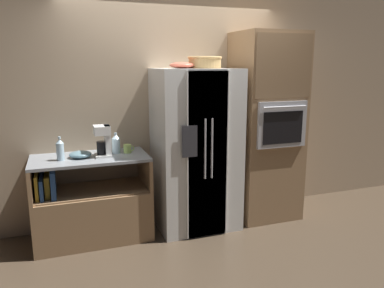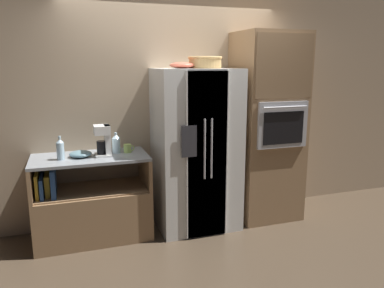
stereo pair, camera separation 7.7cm
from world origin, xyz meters
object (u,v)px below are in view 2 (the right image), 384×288
object	(u,v)px
refrigerator	(196,150)
coffee_maker	(104,139)
bottle_short	(116,143)
mixing_bowl	(80,154)
fruit_bowl	(182,65)
mug	(128,148)
wall_oven	(267,127)
wicker_basket	(205,62)
bottle_tall	(60,149)

from	to	relation	value
refrigerator	coffee_maker	distance (m)	1.02
bottle_short	mixing_bowl	bearing A→B (deg)	-169.87
coffee_maker	refrigerator	bearing A→B (deg)	-1.02
coffee_maker	mixing_bowl	bearing A→B (deg)	173.27
fruit_bowl	mug	distance (m)	1.07
wall_oven	coffee_maker	bearing A→B (deg)	-179.91
mug	wicker_basket	bearing A→B (deg)	-6.22
bottle_tall	mug	bearing A→B (deg)	7.90
bottle_short	mug	xyz separation A→B (m)	(0.12, -0.02, -0.06)
mixing_bowl	coffee_maker	size ratio (longest dim) A/B	0.70
wicker_basket	mixing_bowl	distance (m)	1.64
bottle_short	mug	bearing A→B (deg)	-9.14
refrigerator	wicker_basket	world-z (taller)	wicker_basket
mug	coffee_maker	bearing A→B (deg)	-163.23
bottle_tall	bottle_short	xyz separation A→B (m)	(0.57, 0.11, -0.00)
wall_oven	wicker_basket	size ratio (longest dim) A/B	5.93
mug	bottle_short	bearing A→B (deg)	170.86
mixing_bowl	coffee_maker	bearing A→B (deg)	-6.73
wicker_basket	mug	world-z (taller)	wicker_basket
wicker_basket	mug	xyz separation A→B (m)	(-0.85, 0.09, -0.92)
wall_oven	mixing_bowl	bearing A→B (deg)	179.32
mug	wall_oven	bearing A→B (deg)	-2.53
wicker_basket	fruit_bowl	bearing A→B (deg)	-176.50
bottle_short	mug	size ratio (longest dim) A/B	1.92
bottle_short	coffee_maker	bearing A→B (deg)	-144.16
wicker_basket	bottle_tall	xyz separation A→B (m)	(-1.54, -0.00, -0.86)
coffee_maker	wall_oven	bearing A→B (deg)	0.09
mixing_bowl	coffee_maker	world-z (taller)	coffee_maker
bottle_tall	bottle_short	bearing A→B (deg)	11.45
wicker_basket	mixing_bowl	world-z (taller)	wicker_basket
mug	coffee_maker	xyz separation A→B (m)	(-0.25, -0.08, 0.13)
refrigerator	bottle_tall	size ratio (longest dim) A/B	7.44
wall_oven	wicker_basket	bearing A→B (deg)	-178.58
wicker_basket	bottle_tall	size ratio (longest dim) A/B	1.54
refrigerator	coffee_maker	world-z (taller)	refrigerator
wall_oven	bottle_short	world-z (taller)	wall_oven
refrigerator	mug	xyz separation A→B (m)	(-0.75, 0.09, 0.05)
wall_oven	mixing_bowl	distance (m)	2.16
fruit_bowl	coffee_maker	size ratio (longest dim) A/B	0.83
wall_oven	fruit_bowl	distance (m)	1.29
mug	bottle_tall	bearing A→B (deg)	-172.10
wall_oven	mixing_bowl	size ratio (longest dim) A/B	9.77
fruit_bowl	bottle_tall	distance (m)	1.52
wall_oven	bottle_short	xyz separation A→B (m)	(-1.78, 0.09, -0.10)
bottle_short	mug	distance (m)	0.14
mug	fruit_bowl	bearing A→B (deg)	-10.48
mixing_bowl	coffee_maker	xyz separation A→B (m)	(0.24, -0.03, 0.14)
bottle_tall	mixing_bowl	size ratio (longest dim) A/B	1.07
fruit_bowl	wall_oven	bearing A→B (deg)	1.94
fruit_bowl	wicker_basket	bearing A→B (deg)	3.50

